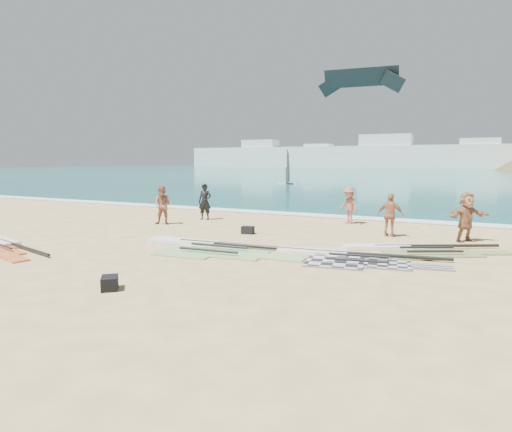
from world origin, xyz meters
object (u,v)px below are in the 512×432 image
at_px(rig_grey, 344,257).
at_px(beachgoer_mid, 349,205).
at_px(rig_red, 0,247).
at_px(gear_bag_near, 248,230).
at_px(rig_orange, 412,250).
at_px(beachgoer_right, 466,217).
at_px(person_wetsuit, 205,202).
at_px(rig_green, 207,247).
at_px(gear_bag_far, 110,283).
at_px(beachgoer_left, 163,205).
at_px(beachgoer_back, 390,215).

xyz_separation_m(rig_grey, beachgoer_mid, (-1.72, 7.42, 0.84)).
xyz_separation_m(rig_red, gear_bag_near, (6.49, 6.42, 0.11)).
xyz_separation_m(rig_orange, beachgoer_right, (1.57, 2.72, 0.90)).
bearing_deg(gear_bag_near, person_wetsuit, 144.40).
bearing_deg(gear_bag_near, rig_green, -88.24).
xyz_separation_m(gear_bag_far, beachgoer_right, (7.58, 10.42, 0.79)).
xyz_separation_m(gear_bag_near, person_wetsuit, (-3.93, 2.81, 0.77)).
relative_size(rig_green, beachgoer_left, 3.45).
distance_m(person_wetsuit, beachgoer_right, 12.11).
xyz_separation_m(rig_grey, rig_orange, (1.80, 2.11, 0.00)).
bearing_deg(beachgoer_right, rig_orange, -162.99).
distance_m(rig_orange, person_wetsuit, 11.09).
bearing_deg(gear_bag_near, beachgoer_right, 14.46).
xyz_separation_m(rig_grey, beachgoer_right, (3.37, 4.83, 0.90)).
xyz_separation_m(rig_grey, gear_bag_near, (-4.78, 2.73, 0.11)).
height_order(gear_bag_far, beachgoer_mid, beachgoer_mid).
distance_m(rig_grey, gear_bag_far, 6.99).
height_order(person_wetsuit, beachgoer_back, person_wetsuit).
bearing_deg(beachgoer_mid, rig_green, -76.04).
bearing_deg(rig_green, gear_bag_near, 87.27).
bearing_deg(gear_bag_far, beachgoer_back, 64.71).
relative_size(person_wetsuit, beachgoer_right, 0.98).
bearing_deg(beachgoer_mid, rig_grey, -42.65).
distance_m(rig_grey, beachgoer_right, 5.96).
relative_size(rig_green, gear_bag_far, 11.93).
distance_m(rig_grey, rig_red, 11.86).
height_order(rig_orange, beachgoer_back, beachgoer_back).
bearing_deg(rig_green, rig_grey, 2.31).
bearing_deg(rig_orange, beachgoer_mid, 96.14).
bearing_deg(gear_bag_far, rig_red, 164.99).
relative_size(person_wetsuit, beachgoer_mid, 1.04).
bearing_deg(beachgoer_left, rig_green, -57.25).
relative_size(rig_orange, gear_bag_far, 10.13).
distance_m(gear_bag_far, beachgoer_right, 12.91).
distance_m(rig_green, gear_bag_far, 5.05).
height_order(rig_grey, beachgoer_back, beachgoer_back).
bearing_deg(rig_grey, beachgoer_left, 152.08).
relative_size(rig_orange, rig_red, 1.12).
xyz_separation_m(rig_green, person_wetsuit, (-4.03, 6.10, 0.88)).
distance_m(rig_orange, beachgoer_mid, 6.43).
height_order(rig_grey, beachgoer_right, beachgoer_right).
bearing_deg(rig_grey, beachgoer_mid, 93.92).
height_order(rig_red, gear_bag_far, gear_bag_far).
relative_size(rig_red, person_wetsuit, 2.59).
relative_size(rig_green, beachgoer_mid, 3.56).
xyz_separation_m(rig_grey, person_wetsuit, (-8.71, 5.55, 0.88)).
distance_m(rig_orange, gear_bag_far, 9.77).
bearing_deg(rig_grey, gear_bag_near, 141.17).
bearing_deg(beachgoer_right, rig_red, 167.28).
height_order(rig_green, rig_orange, rig_green).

